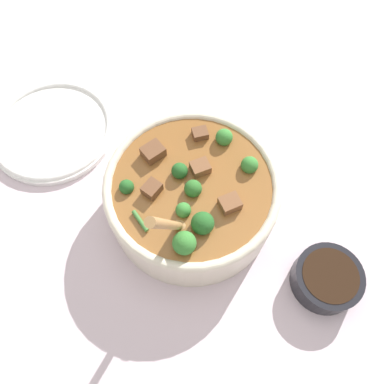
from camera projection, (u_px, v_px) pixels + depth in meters
The scene contains 4 objects.
ground_plane at pixel (192, 208), 0.69m from camera, with size 4.00×4.00×0.00m, color silver.
stew_bowl at pixel (192, 194), 0.64m from camera, with size 0.29×0.30×0.30m.
condiment_bowl at pixel (327, 278), 0.61m from camera, with size 0.11×0.11×0.05m.
empty_plate at pixel (53, 130), 0.76m from camera, with size 0.25×0.25×0.02m.
Camera 1 is at (0.13, -0.25, 0.63)m, focal length 35.00 mm.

